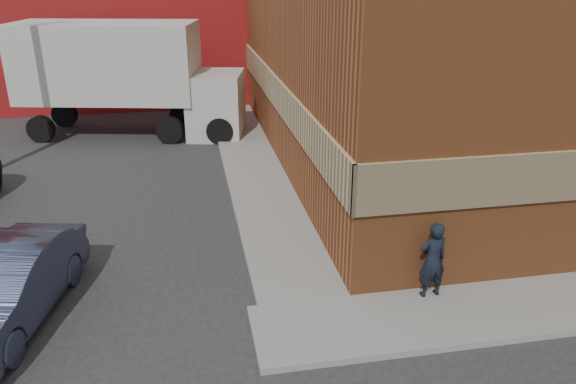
{
  "coord_description": "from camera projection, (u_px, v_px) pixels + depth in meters",
  "views": [
    {
      "loc": [
        -1.38,
        -8.86,
        6.03
      ],
      "look_at": [
        0.67,
        2.1,
        1.49
      ],
      "focal_mm": 35.0,
      "sensor_mm": 36.0,
      "label": 1
    }
  ],
  "objects": [
    {
      "name": "ground",
      "position": [
        273.0,
        309.0,
        10.57
      ],
      "size": [
        90.0,
        90.0,
        0.0
      ],
      "primitive_type": "plane",
      "color": "#28282B",
      "rests_on": "ground"
    },
    {
      "name": "brick_building",
      "position": [
        483.0,
        8.0,
        18.44
      ],
      "size": [
        14.25,
        18.25,
        9.36
      ],
      "color": "#974F27",
      "rests_on": "ground"
    },
    {
      "name": "sidewalk_west",
      "position": [
        248.0,
        155.0,
        18.84
      ],
      "size": [
        1.8,
        18.0,
        0.12
      ],
      "primitive_type": "cube",
      "color": "gray",
      "rests_on": "ground"
    },
    {
      "name": "warehouse",
      "position": [
        81.0,
        37.0,
        26.7
      ],
      "size": [
        16.3,
        8.3,
        5.6
      ],
      "color": "maroon",
      "rests_on": "ground"
    },
    {
      "name": "man",
      "position": [
        433.0,
        260.0,
        10.52
      ],
      "size": [
        0.59,
        0.42,
        1.52
      ],
      "primitive_type": "imported",
      "rotation": [
        0.0,
        0.0,
        3.25
      ],
      "color": "black",
      "rests_on": "sidewalk_south"
    },
    {
      "name": "sedan",
      "position": [
        5.0,
        288.0,
        9.95
      ],
      "size": [
        2.33,
        4.44,
        1.39
      ],
      "primitive_type": "imported",
      "rotation": [
        0.0,
        0.0,
        -0.21
      ],
      "color": "#343A57",
      "rests_on": "ground"
    },
    {
      "name": "box_truck",
      "position": [
        130.0,
        72.0,
        20.49
      ],
      "size": [
        8.68,
        4.21,
        4.12
      ],
      "rotation": [
        0.0,
        0.0,
        -0.22
      ],
      "color": "silver",
      "rests_on": "ground"
    }
  ]
}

